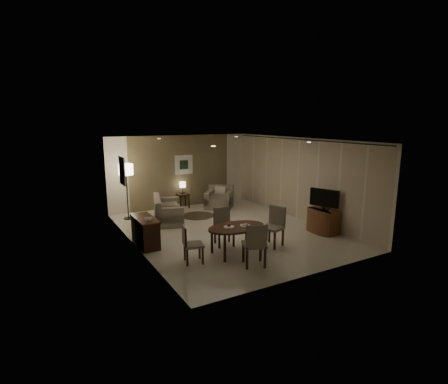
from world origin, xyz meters
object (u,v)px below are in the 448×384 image
console_desk (145,232)px  tv_cabinet (323,221)px  chair_far (224,227)px  chair_left (193,244)px  chair_near (254,244)px  armchair (219,197)px  floor_lamp (127,192)px  dining_table (236,240)px  chair_right (272,227)px  side_table (183,201)px  sofa (168,209)px

console_desk → tv_cabinet: console_desk is taller
tv_cabinet → chair_far: size_ratio=0.92×
chair_left → chair_near: bearing=-112.0°
armchair → chair_left: bearing=-82.9°
console_desk → floor_lamp: size_ratio=0.65×
floor_lamp → dining_table: bearing=-70.9°
chair_right → floor_lamp: 5.17m
tv_cabinet → side_table: 5.34m
chair_near → side_table: bearing=-75.8°
armchair → chair_near: bearing=-67.7°
chair_left → armchair: size_ratio=0.95×
chair_far → chair_left: chair_far is taller
chair_far → chair_right: 1.25m
chair_near → chair_left: size_ratio=1.15×
tv_cabinet → side_table: (-2.45, 4.74, -0.08)m
chair_left → armchair: 5.12m
tv_cabinet → chair_far: 3.12m
tv_cabinet → chair_far: (-3.08, 0.49, 0.14)m
chair_right → sofa: size_ratio=0.60×
side_table → chair_left: bearing=-110.2°
sofa → side_table: bearing=-22.0°
console_desk → tv_cabinet: size_ratio=1.33×
sofa → console_desk: bearing=160.9°
console_desk → armchair: armchair is taller
chair_right → sofa: (-1.55, 3.52, -0.11)m
tv_cabinet → floor_lamp: bearing=137.5°
chair_far → chair_right: chair_right is taller
tv_cabinet → chair_left: (-4.26, -0.16, 0.09)m
armchair → console_desk: bearing=-102.5°
tv_cabinet → chair_near: (-3.13, -0.98, 0.16)m
chair_near → chair_far: bearing=-71.2°
dining_table → chair_right: 1.10m
console_desk → chair_far: size_ratio=1.22×
chair_far → armchair: chair_far is taller
side_table → armchair: bearing=-32.1°
chair_right → chair_near: bearing=-75.7°
chair_left → chair_right: 2.24m
console_desk → sofa: sofa is taller
console_desk → armchair: (3.58, 2.52, 0.04)m
dining_table → floor_lamp: size_ratio=0.80×
floor_lamp → chair_right: bearing=-59.5°
chair_near → sofa: size_ratio=0.59×
dining_table → armchair: 4.56m
dining_table → chair_left: 1.16m
tv_cabinet → chair_near: 3.28m
armchair → floor_lamp: bearing=-141.7°
floor_lamp → chair_near: bearing=-73.9°
console_desk → chair_left: (0.63, -1.66, 0.07)m
dining_table → floor_lamp: 4.72m
chair_right → armchair: size_ratio=1.11×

